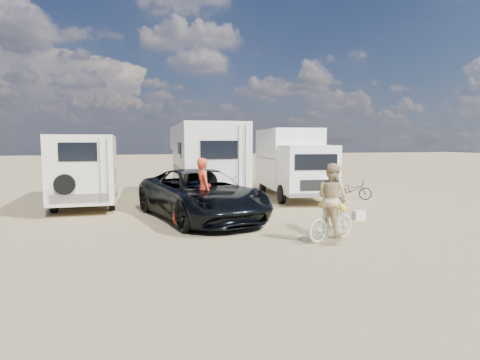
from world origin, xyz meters
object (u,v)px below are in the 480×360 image
object	(u,v)px
rv_left	(87,170)
box_truck	(293,163)
bike_woman	(332,222)
crate	(248,204)
rv_main	(204,162)
bike_man	(204,210)
cooler	(178,206)
rider_woman	(332,205)
bike_parked	(353,190)
dark_suv	(200,194)
rider_man	(203,195)

from	to	relation	value
rv_left	box_truck	size ratio (longest dim) A/B	1.04
bike_woman	crate	xyz separation A→B (m)	(-0.70, 5.58, -0.32)
crate	rv_main	bearing A→B (deg)	110.78
bike_man	cooler	world-z (taller)	bike_man
rider_woman	cooler	distance (m)	6.58
rider_woman	crate	distance (m)	5.67
bike_parked	crate	xyz separation A→B (m)	(-5.29, -1.17, -0.25)
dark_suv	crate	size ratio (longest dim) A/B	12.93
bike_man	rider_man	xyz separation A→B (m)	(0.00, -0.00, 0.46)
rv_left	bike_man	bearing A→B (deg)	-57.16
bike_man	dark_suv	bearing A→B (deg)	-13.95
box_truck	bike_parked	xyz separation A→B (m)	(2.32, -1.46, -1.16)
box_truck	rider_man	size ratio (longest dim) A/B	3.41
dark_suv	cooler	world-z (taller)	dark_suv
cooler	crate	world-z (taller)	cooler
bike_man	bike_parked	xyz separation A→B (m)	(7.55, 4.04, -0.07)
bike_man	rider_man	distance (m)	0.46
bike_man	rv_main	bearing A→B (deg)	-18.92
rv_main	crate	bearing A→B (deg)	-67.12
dark_suv	rider_woman	world-z (taller)	rider_woman
rv_main	box_truck	distance (m)	4.18
dark_suv	crate	bearing A→B (deg)	23.54
rv_main	bike_man	bearing A→B (deg)	-98.08
box_truck	dark_suv	size ratio (longest dim) A/B	1.10
rv_main	cooler	size ratio (longest dim) A/B	15.93
rider_woman	bike_parked	distance (m)	8.17
bike_woman	bike_parked	size ratio (longest dim) A/B	1.01
rider_man	bike_parked	world-z (taller)	rider_man
rider_man	bike_parked	xyz separation A→B (m)	(7.55, 4.04, -0.53)
rv_left	crate	size ratio (longest dim) A/B	14.72
rv_main	rider_man	bearing A→B (deg)	-98.08
bike_woman	bike_parked	world-z (taller)	bike_woman
rider_woman	bike_parked	size ratio (longest dim) A/B	1.12
bike_man	rv_left	bearing A→B (deg)	24.83
rider_man	crate	bearing A→B (deg)	-46.96
bike_parked	cooler	bearing A→B (deg)	136.72
dark_suv	rider_man	xyz separation A→B (m)	(-0.11, -1.21, 0.13)
box_truck	bike_woman	distance (m)	8.58
rider_woman	rv_main	bearing A→B (deg)	-9.50
rv_left	bike_woman	distance (m)	11.03
bike_man	bike_woman	world-z (taller)	bike_man
rv_main	dark_suv	bearing A→B (deg)	-99.31
rider_woman	cooler	bearing A→B (deg)	10.01
box_truck	bike_woman	xyz separation A→B (m)	(-2.27, -8.21, -1.10)
bike_woman	rider_woman	distance (m)	0.43
rv_main	bike_parked	bearing A→B (deg)	-14.73
rv_main	cooler	world-z (taller)	rv_main
bike_parked	rv_left	bearing A→B (deg)	119.24
box_truck	dark_suv	bearing A→B (deg)	-133.22
dark_suv	bike_man	xyz separation A→B (m)	(-0.11, -1.21, -0.33)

